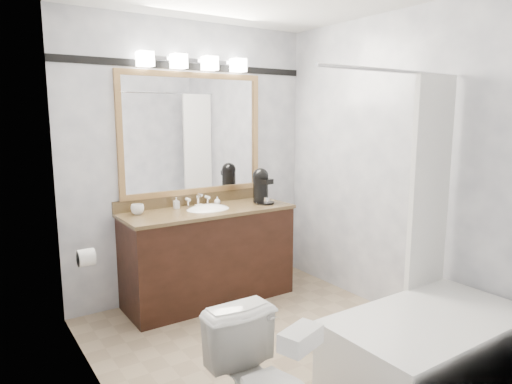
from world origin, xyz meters
The scene contains 13 objects.
room centered at (0.00, 0.00, 1.25)m, with size 2.42×2.62×2.52m.
vanity centered at (0.00, 1.02, 0.44)m, with size 1.53×0.58×0.97m.
mirror centered at (0.00, 1.28, 1.50)m, with size 1.40×0.04×1.10m.
vanity_light_bar centered at (0.00, 1.23, 2.13)m, with size 1.02×0.14×0.12m.
accent_stripe centered at (0.00, 1.29, 2.10)m, with size 2.40×0.01×0.06m, color black.
bathtub centered at (0.55, -0.90, 0.28)m, with size 1.30×0.75×1.96m.
tp_roll centered at (-1.14, 0.66, 0.70)m, with size 0.12×0.12×0.11m, color white.
tissue_box centered at (-0.68, -1.12, 0.74)m, with size 0.20×0.11×0.08m, color white.
coffee_maker centered at (0.55, 0.98, 1.02)m, with size 0.17×0.22×0.33m.
cup_left centered at (-0.60, 1.15, 0.89)m, with size 0.11×0.11×0.09m, color white.
soap_bottle_a centered at (-0.22, 1.19, 0.90)m, with size 0.05×0.05×0.10m, color white.
soap_bottle_b centered at (0.17, 1.15, 0.89)m, with size 0.06×0.06×0.07m, color white.
soap_bar centered at (-0.02, 1.13, 0.86)m, with size 0.08×0.05×0.02m, color beige.
Camera 1 is at (-1.84, -2.52, 1.68)m, focal length 32.00 mm.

